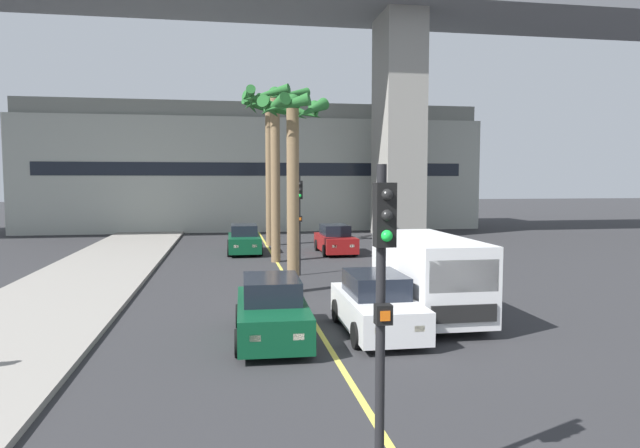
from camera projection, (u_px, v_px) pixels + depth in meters
sidewalk_left at (22, 323)px, 15.28m from camera, size 4.80×80.00×0.15m
lane_stripe_center at (282, 271)px, 24.48m from camera, size 0.14×56.00×0.01m
bridge_overpass at (274, 1)px, 37.56m from camera, size 85.69×8.00×19.82m
pier_building_backdrop at (255, 169)px, 46.42m from camera, size 36.15×8.04×10.00m
car_queue_front at (244, 240)px, 30.46m from camera, size 1.85×4.11×1.56m
car_queue_second at (376, 305)px, 14.61m from camera, size 1.86×4.11×1.56m
car_queue_third at (272, 311)px, 13.98m from camera, size 1.92×4.14×1.56m
car_queue_fourth at (335, 240)px, 30.47m from camera, size 1.85×4.11×1.56m
delivery_van at (428, 274)px, 16.16m from camera, size 2.20×5.27×2.36m
traffic_light_median_near at (382, 288)px, 6.70m from camera, size 0.24×0.37×4.20m
traffic_light_median_far at (299, 211)px, 23.14m from camera, size 0.24×0.37×4.20m
palm_tree_near_median at (276, 128)px, 26.78m from camera, size 3.38×3.52×8.47m
palm_tree_mid_median at (292, 141)px, 19.47m from camera, size 2.61×2.63×7.00m
palm_tree_far_median at (269, 127)px, 33.55m from camera, size 3.40×3.45×9.10m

